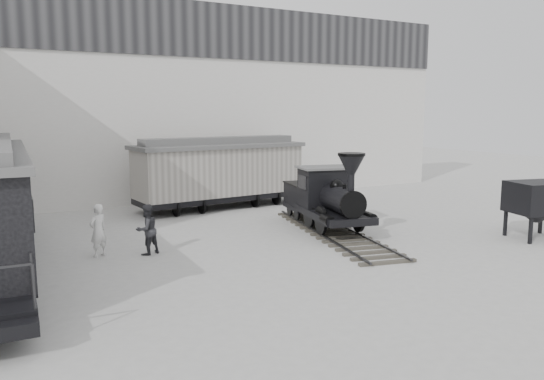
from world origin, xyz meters
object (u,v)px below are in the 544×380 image
visitor_a (98,230)px  coal_hopper (538,202)px  visitor_b (147,230)px  boxcar (220,171)px  locomotive (328,202)px

visitor_a → coal_hopper: (15.93, -5.47, 0.56)m
visitor_b → coal_hopper: bearing=139.0°
boxcar → coal_hopper: 14.99m
boxcar → locomotive: bearing=-80.7°
boxcar → visitor_a: (-7.46, -6.89, -1.02)m
locomotive → visitor_b: (-7.82, -0.19, -0.35)m
locomotive → coal_hopper: 8.32m
locomotive → visitor_a: locomotive is taller
visitor_b → coal_hopper: (14.35, -4.95, 0.59)m
visitor_a → coal_hopper: size_ratio=0.77×
coal_hopper → locomotive: bearing=155.3°
boxcar → visitor_a: 10.21m
visitor_a → boxcar: bearing=-167.8°
locomotive → visitor_b: size_ratio=5.45×
locomotive → boxcar: size_ratio=1.05×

